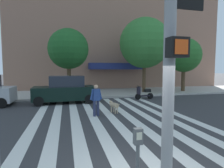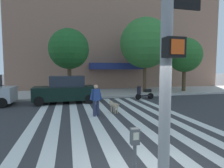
% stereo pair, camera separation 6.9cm
% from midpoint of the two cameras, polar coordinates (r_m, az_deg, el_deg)
% --- Properties ---
extents(ground_plane, '(160.00, 160.00, 0.00)m').
position_cam_midpoint_polar(ground_plane, '(9.56, -2.64, -10.16)').
color(ground_plane, '#353538').
extents(sidewalk_far, '(80.00, 6.00, 0.15)m').
position_cam_midpoint_polar(sidewalk_far, '(18.16, -7.98, -2.85)').
color(sidewalk_far, '#B6AFA7').
rests_on(sidewalk_far, ground_plane).
extents(crosswalk_stripes, '(7.65, 11.10, 0.01)m').
position_cam_midpoint_polar(crosswalk_stripes, '(9.64, -0.31, -10.01)').
color(crosswalk_stripes, silver).
rests_on(crosswalk_stripes, ground_plane).
extents(parking_meter_curbside, '(0.14, 0.11, 1.36)m').
position_cam_midpoint_polar(parking_meter_curbside, '(3.21, 7.70, -21.67)').
color(parking_meter_curbside, '#515456').
rests_on(parking_meter_curbside, sidewalk_near).
extents(parked_car_behind_first, '(4.35, 2.01, 1.96)m').
position_cam_midpoint_polar(parked_car_behind_first, '(13.67, -14.12, -1.78)').
color(parked_car_behind_first, black).
rests_on(parked_car_behind_first, ground_plane).
extents(parked_scooter, '(1.63, 0.55, 1.11)m').
position_cam_midpoint_polar(parked_scooter, '(15.06, 10.20, -2.89)').
color(parked_scooter, black).
rests_on(parked_scooter, ground_plane).
extents(street_tree_nearest, '(3.49, 3.49, 5.78)m').
position_cam_midpoint_polar(street_tree_nearest, '(16.62, -13.10, 10.48)').
color(street_tree_nearest, '#4C3823').
rests_on(street_tree_nearest, sidewalk_far).
extents(street_tree_middle, '(4.91, 4.91, 7.28)m').
position_cam_midpoint_polar(street_tree_middle, '(18.74, 10.32, 12.35)').
color(street_tree_middle, '#4C3823').
rests_on(street_tree_middle, sidewalk_far).
extents(street_tree_further, '(3.50, 3.50, 5.48)m').
position_cam_midpoint_polar(street_tree_further, '(20.56, 21.69, 8.29)').
color(street_tree_further, '#4C3823').
rests_on(street_tree_further, sidewalk_far).
extents(pedestrian_dog_walker, '(0.69, 0.35, 1.64)m').
position_cam_midpoint_polar(pedestrian_dog_walker, '(9.57, -4.79, -4.49)').
color(pedestrian_dog_walker, '#282D4C').
rests_on(pedestrian_dog_walker, ground_plane).
extents(dog_on_leash, '(0.46, 0.94, 0.65)m').
position_cam_midpoint_polar(dog_on_leash, '(10.31, 0.72, -6.53)').
color(dog_on_leash, tan).
rests_on(dog_on_leash, ground_plane).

